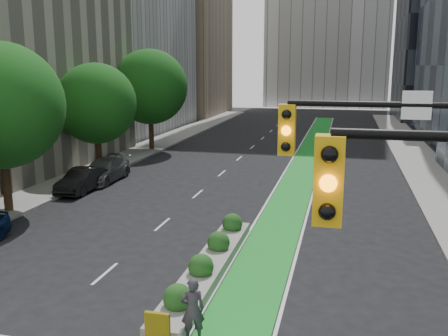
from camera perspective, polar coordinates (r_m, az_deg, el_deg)
The scene contains 11 objects.
sidewalk_left at distance 39.66m, azimuth -13.06°, elevation 0.48°, with size 3.60×90.00×0.15m, color gray.
sidewalk_right at distance 36.02m, azimuth 22.83°, elevation -1.26°, with size 3.60×90.00×0.15m, color gray.
bike_lane_paint at distance 40.53m, azimuth 9.37°, elevation 0.76°, with size 2.20×70.00×0.01m, color #1A9329.
building_tan_far at distance 80.20m, azimuth -5.39°, elevation 15.49°, with size 14.00×16.00×26.00m, color tan.
tree_mid at distance 27.56m, azimuth -24.25°, elevation 6.50°, with size 6.40×6.40×8.78m.
tree_midfar at distance 36.01m, azimuth -14.41°, elevation 7.14°, with size 5.60×5.60×7.76m.
tree_far at distance 45.04m, azimuth -8.45°, elevation 9.16°, with size 6.60×6.60×9.00m.
median_planter at distance 18.82m, azimuth -1.74°, elevation -10.78°, with size 1.20×10.26×1.10m.
cyclist at distance 14.37m, azimuth -3.60°, elevation -15.84°, with size 0.67×0.44×1.85m, color #37313B.
parked_car_left_mid at distance 31.51m, azimuth -15.89°, elevation -1.34°, with size 1.51×4.33×1.43m, color black.
parked_car_left_far at distance 33.95m, azimuth -13.55°, elevation -0.25°, with size 2.08×5.10×1.48m, color #535658.
Camera 1 is at (5.84, -9.73, 7.55)m, focal length 40.00 mm.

